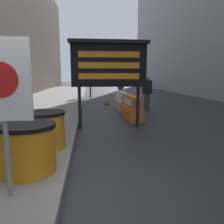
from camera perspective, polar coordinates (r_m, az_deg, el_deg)
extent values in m
plane|color=#2D2D33|center=(3.35, -12.31, -19.90)|extent=(120.00, 120.00, 0.00)
cylinder|color=orange|center=(3.63, -21.07, -9.24)|extent=(0.83, 0.83, 0.70)
cylinder|color=black|center=(3.53, -21.44, -3.37)|extent=(0.86, 0.86, 0.06)
cylinder|color=orange|center=(4.69, -17.27, -4.86)|extent=(0.83, 0.83, 0.70)
cylinder|color=black|center=(4.62, -17.50, -0.27)|extent=(0.86, 0.86, 0.06)
cylinder|color=gray|center=(2.91, -25.90, -6.66)|extent=(0.06, 0.06, 1.43)
cube|color=white|center=(2.79, -27.09, 7.49)|extent=(0.68, 0.04, 0.95)
cylinder|color=red|center=(2.77, -27.27, 7.47)|extent=(0.41, 0.01, 0.41)
cylinder|color=black|center=(6.79, -8.44, 1.04)|extent=(0.10, 0.10, 1.30)
cylinder|color=black|center=(6.95, 6.72, 1.27)|extent=(0.10, 0.10, 1.30)
cube|color=black|center=(6.74, -0.79, 12.04)|extent=(2.27, 0.24, 1.27)
cube|color=black|center=(6.74, -0.75, 17.90)|extent=(2.39, 0.34, 0.10)
cube|color=orange|center=(6.64, -0.69, 14.83)|extent=(1.82, 0.02, 0.18)
cube|color=orange|center=(6.61, -0.69, 12.09)|extent=(1.82, 0.02, 0.18)
cube|color=orange|center=(6.61, -0.68, 9.34)|extent=(1.82, 0.02, 0.18)
cube|color=orange|center=(8.59, 5.14, -0.07)|extent=(0.52, 1.99, 0.43)
cube|color=orange|center=(8.53, 5.18, 2.81)|extent=(0.31, 1.99, 0.43)
cube|color=white|center=(8.49, 4.08, 2.80)|extent=(0.02, 1.59, 0.22)
cube|color=beige|center=(11.00, 2.65, 2.01)|extent=(0.56, 2.06, 0.42)
cube|color=beige|center=(10.96, 2.67, 4.19)|extent=(0.34, 2.06, 0.42)
cube|color=white|center=(10.93, 1.74, 4.18)|extent=(0.02, 1.65, 0.21)
cube|color=black|center=(12.69, -1.41, 2.14)|extent=(0.31, 0.31, 0.04)
cone|color=orange|center=(12.66, -1.41, 3.38)|extent=(0.25, 0.25, 0.51)
cylinder|color=white|center=(12.66, -1.41, 3.50)|extent=(0.14, 0.14, 0.07)
cube|color=black|center=(14.16, 5.28, 2.86)|extent=(0.36, 0.36, 0.04)
cone|color=orange|center=(14.13, 5.30, 4.17)|extent=(0.29, 0.29, 0.61)
cylinder|color=white|center=(14.13, 5.30, 4.29)|extent=(0.17, 0.17, 0.09)
cube|color=black|center=(13.88, 3.47, 2.75)|extent=(0.39, 0.39, 0.04)
cone|color=orange|center=(13.85, 3.48, 4.17)|extent=(0.31, 0.31, 0.65)
cylinder|color=white|center=(13.85, 3.48, 4.31)|extent=(0.18, 0.18, 0.09)
cylinder|color=#2D2D30|center=(16.79, -5.72, 10.04)|extent=(0.12, 0.12, 3.65)
cube|color=#23281E|center=(16.71, -5.80, 14.87)|extent=(0.28, 0.28, 0.84)
sphere|color=red|center=(16.59, -5.81, 15.88)|extent=(0.15, 0.15, 0.15)
sphere|color=#392C06|center=(16.56, -5.79, 14.92)|extent=(0.15, 0.15, 0.15)
sphere|color=black|center=(16.53, -5.78, 13.95)|extent=(0.15, 0.15, 0.15)
cylinder|color=#333338|center=(14.64, 1.99, 4.57)|extent=(0.13, 0.13, 0.78)
cylinder|color=#333338|center=(14.66, 2.56, 4.57)|extent=(0.13, 0.13, 0.78)
cube|color=#232838|center=(14.61, 2.30, 7.31)|extent=(0.45, 0.49, 0.62)
sphere|color=tan|center=(14.60, 2.31, 8.94)|extent=(0.21, 0.21, 0.21)
cylinder|color=#514C42|center=(10.53, 8.69, 2.60)|extent=(0.13, 0.13, 0.79)
cylinder|color=#514C42|center=(10.57, 9.47, 2.61)|extent=(0.13, 0.13, 0.79)
cube|color=black|center=(10.49, 9.19, 6.47)|extent=(0.46, 0.31, 0.63)
sphere|color=#A97E48|center=(10.48, 9.25, 8.78)|extent=(0.22, 0.22, 0.22)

